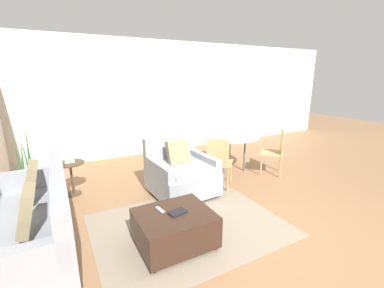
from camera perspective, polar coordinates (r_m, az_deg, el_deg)
name	(u,v)px	position (r m, az deg, el deg)	size (l,w,h in m)	color
ground_plane	(260,233)	(3.52, 14.94, -18.56)	(20.00, 20.00, 0.00)	#936B47
wall_back	(149,98)	(6.46, -9.60, 9.96)	(12.00, 0.06, 2.75)	beige
area_rug	(189,225)	(3.55, -0.63, -17.56)	(2.40, 1.84, 0.01)	gray
couch	(31,230)	(3.35, -32.18, -15.94)	(0.88, 1.97, 0.93)	#999EA8
armchair	(181,173)	(4.25, -2.49, -6.52)	(1.01, 1.00, 0.92)	#999EA8
ottoman	(175,227)	(3.11, -3.89, -18.00)	(0.84, 0.71, 0.40)	#382319
book_stack	(178,212)	(3.01, -3.23, -14.90)	(0.22, 0.15, 0.02)	black
tv_remote_primary	(160,210)	(3.09, -7.09, -14.28)	(0.06, 0.16, 0.01)	#B7B7BC
potted_plant	(31,189)	(4.71, -32.21, -8.45)	(0.42, 0.42, 1.22)	maroon
side_table	(71,172)	(4.64, -25.28, -5.70)	(0.44, 0.44, 0.55)	#4C3828
picture_frame	(69,157)	(4.57, -25.64, -2.61)	(0.14, 0.07, 0.20)	silver
dining_table	(228,138)	(5.31, 7.94, 1.24)	(1.29, 1.29, 0.73)	#99A8AD
dining_chair_near_left	(219,160)	(4.43, 5.97, -3.49)	(0.59, 0.59, 0.90)	tan
dining_chair_near_right	(276,149)	(5.30, 18.26, -1.10)	(0.59, 0.59, 0.90)	tan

